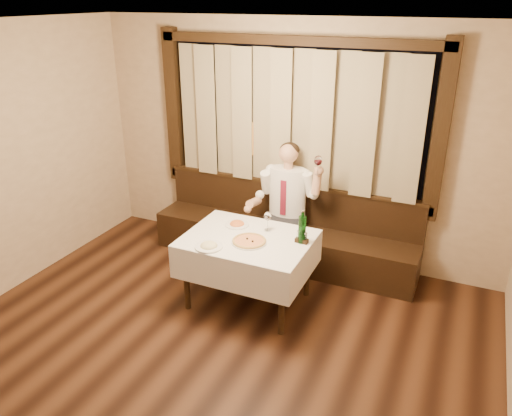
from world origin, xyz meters
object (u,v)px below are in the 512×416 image
at_px(cruet_caddy, 302,238).
at_px(pasta_red, 237,222).
at_px(seated_man, 286,198).
at_px(pizza, 249,241).
at_px(banquette, 284,236).
at_px(pasta_cream, 209,244).
at_px(dining_table, 248,247).
at_px(green_bottle, 302,229).

bearing_deg(cruet_caddy, pasta_red, 175.83).
bearing_deg(seated_man, cruet_caddy, -59.36).
relative_size(pizza, cruet_caddy, 2.57).
relative_size(cruet_caddy, seated_man, 0.09).
xyz_separation_m(banquette, pasta_red, (-0.23, -0.81, 0.48)).
height_order(pasta_red, pasta_cream, pasta_cream).
bearing_deg(dining_table, pasta_cream, -125.98).
height_order(pizza, seated_man, seated_man).
distance_m(dining_table, seated_man, 0.95).
distance_m(dining_table, pizza, 0.17).
distance_m(cruet_caddy, seated_man, 0.95).
distance_m(pizza, seated_man, 1.03).
height_order(green_bottle, seated_man, seated_man).
bearing_deg(dining_table, green_bottle, 12.30).
bearing_deg(seated_man, green_bottle, -59.39).
bearing_deg(banquette, pasta_red, -105.59).
distance_m(dining_table, cruet_caddy, 0.56).
height_order(dining_table, pizza, pizza).
xyz_separation_m(dining_table, pasta_cream, (-0.25, -0.35, 0.14)).
xyz_separation_m(pizza, seated_man, (-0.01, 1.03, 0.08)).
bearing_deg(banquette, pasta_cream, -100.46).
height_order(dining_table, pasta_cream, pasta_cream).
height_order(banquette, seated_man, seated_man).
distance_m(banquette, cruet_caddy, 1.16).
height_order(dining_table, pasta_red, pasta_red).
bearing_deg(pasta_cream, dining_table, 54.02).
bearing_deg(pizza, seated_man, 90.68).
distance_m(green_bottle, seated_man, 0.95).
bearing_deg(green_bottle, pasta_cream, -149.34).
relative_size(dining_table, cruet_caddy, 9.23).
relative_size(green_bottle, seated_man, 0.23).
relative_size(dining_table, pasta_red, 5.01).
bearing_deg(pasta_red, pasta_cream, -92.77).
distance_m(pizza, cruet_caddy, 0.52).
xyz_separation_m(banquette, green_bottle, (0.53, -0.91, 0.59)).
relative_size(dining_table, pasta_cream, 4.64).
relative_size(banquette, dining_table, 2.52).
distance_m(pizza, pasta_red, 0.42).
bearing_deg(pasta_red, banquette, 74.41).
bearing_deg(pasta_cream, pizza, 38.95).
bearing_deg(pizza, dining_table, 121.43).
relative_size(pasta_red, pasta_cream, 0.93).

